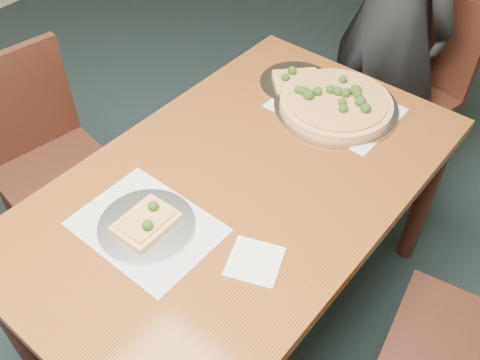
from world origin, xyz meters
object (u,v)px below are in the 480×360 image
Objects in this scene: chair_left at (44,152)px; diner at (394,10)px; slice_plate_far at (296,81)px; pizza_pan at (336,103)px; chair_far at (413,81)px; slice_plate_near at (147,224)px; dining_table at (240,200)px.

diner is at bearing -20.08° from chair_left.
diner is at bearing 84.53° from slice_plate_far.
pizza_pan is 1.59× the size of slice_plate_far.
chair_far is 3.25× the size of slice_plate_near.
dining_table is at bearing -93.77° from pizza_pan.
chair_far is 0.34m from diner.
dining_table is 1.65× the size of chair_left.
chair_far is at bearing 84.34° from slice_plate_near.
dining_table is at bearing 74.80° from slice_plate_near.
pizza_pan is at bearing 116.80° from diner.
dining_table is at bearing -82.91° from chair_far.
diner is 5.83× the size of slice_plate_near.
pizza_pan is at bearing -8.81° from slice_plate_far.
slice_plate_far is at bearing 106.97° from dining_table.
dining_table is 0.88m from chair_left.
diner is 5.83× the size of slice_plate_far.
diner is at bearing 101.44° from pizza_pan.
chair_left reaches higher than dining_table.
chair_left is at bearing -133.05° from slice_plate_far.
diner reaches higher than slice_plate_far.
pizza_pan reaches higher than slice_plate_far.
chair_far is 3.25× the size of slice_plate_far.
chair_far is at bearing 86.99° from dining_table.
chair_left reaches higher than slice_plate_far.
chair_far is 0.56× the size of diner.
slice_plate_near and slice_plate_far have the same top height.
pizza_pan is at bearing 81.72° from slice_plate_near.
slice_plate_near is (-0.12, -0.81, -0.01)m from pizza_pan.
chair_far reaches higher than slice_plate_near.
diner is at bearing 94.97° from dining_table.
dining_table is at bearing 110.33° from diner.
chair_far is at bearing 87.55° from pizza_pan.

